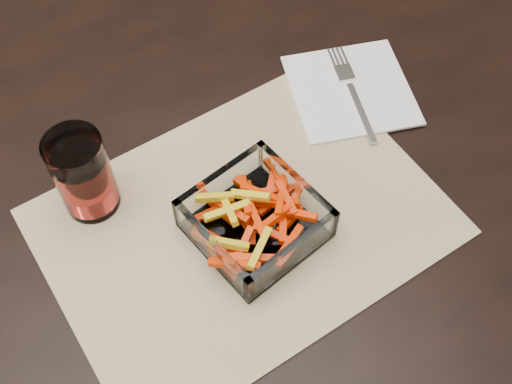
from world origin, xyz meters
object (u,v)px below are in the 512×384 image
fork (352,89)px  dining_table (141,228)px  glass_bowl (255,221)px  tumbler (84,176)px

fork → dining_table: bearing=-164.0°
glass_bowl → tumbler: 0.20m
dining_table → tumbler: size_ratio=13.95×
tumbler → dining_table: bearing=-7.4°
dining_table → fork: fork is taller
dining_table → fork: 0.34m
glass_bowl → tumbler: tumbler is taller
glass_bowl → dining_table: bearing=136.0°
dining_table → glass_bowl: glass_bowl is taller
dining_table → fork: (0.32, 0.03, 0.10)m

